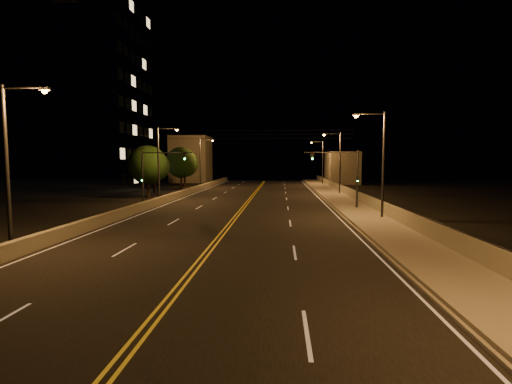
# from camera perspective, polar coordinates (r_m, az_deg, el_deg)

# --- Properties ---
(ground) EXTENTS (160.00, 160.00, 0.00)m
(ground) POSITION_cam_1_polar(r_m,az_deg,el_deg) (10.33, -19.58, -22.73)
(ground) COLOR black
(ground) RESTS_ON ground
(road) EXTENTS (18.00, 120.00, 0.02)m
(road) POSITION_cam_1_polar(r_m,az_deg,el_deg) (29.01, -3.69, -4.55)
(road) COLOR black
(road) RESTS_ON ground
(sidewalk) EXTENTS (3.60, 120.00, 0.30)m
(sidewalk) POSITION_cam_1_polar(r_m,az_deg,el_deg) (29.59, 17.58, -4.31)
(sidewalk) COLOR gray
(sidewalk) RESTS_ON ground
(curb) EXTENTS (0.14, 120.00, 0.15)m
(curb) POSITION_cam_1_polar(r_m,az_deg,el_deg) (29.22, 14.00, -4.49)
(curb) COLOR gray
(curb) RESTS_ON ground
(parapet_wall) EXTENTS (0.30, 120.00, 1.00)m
(parapet_wall) POSITION_cam_1_polar(r_m,az_deg,el_deg) (29.94, 20.68, -3.03)
(parapet_wall) COLOR gray
(parapet_wall) RESTS_ON sidewalk
(jersey_barrier) EXTENTS (0.45, 120.00, 0.83)m
(jersey_barrier) POSITION_cam_1_polar(r_m,az_deg,el_deg) (31.52, -20.66, -3.36)
(jersey_barrier) COLOR gray
(jersey_barrier) RESTS_ON ground
(distant_building_right) EXTENTS (6.00, 10.00, 6.55)m
(distant_building_right) POSITION_cam_1_polar(r_m,az_deg,el_deg) (79.41, 13.07, 3.65)
(distant_building_right) COLOR gray
(distant_building_right) RESTS_ON ground
(distant_building_left) EXTENTS (8.00, 8.00, 10.07)m
(distant_building_left) POSITION_cam_1_polar(r_m,az_deg,el_deg) (83.20, -9.96, 4.96)
(distant_building_left) COLOR gray
(distant_building_left) RESTS_ON ground
(parapet_rail) EXTENTS (0.06, 120.00, 0.06)m
(parapet_rail) POSITION_cam_1_polar(r_m,az_deg,el_deg) (29.87, 20.72, -2.03)
(parapet_rail) COLOR black
(parapet_rail) RESTS_ON parapet_wall
(lane_markings) EXTENTS (17.32, 116.00, 0.00)m
(lane_markings) POSITION_cam_1_polar(r_m,az_deg,el_deg) (28.94, -3.71, -4.55)
(lane_markings) COLOR silver
(lane_markings) RESTS_ON road
(streetlight_1) EXTENTS (2.55, 0.28, 8.52)m
(streetlight_1) POSITION_cam_1_polar(r_m,az_deg,el_deg) (30.69, 18.51, 5.00)
(streetlight_1) COLOR #2D2D33
(streetlight_1) RESTS_ON ground
(streetlight_2) EXTENTS (2.55, 0.28, 8.52)m
(streetlight_2) POSITION_cam_1_polar(r_m,az_deg,el_deg) (51.63, 12.49, 4.96)
(streetlight_2) COLOR #2D2D33
(streetlight_2) RESTS_ON ground
(streetlight_3) EXTENTS (2.55, 0.28, 8.52)m
(streetlight_3) POSITION_cam_1_polar(r_m,az_deg,el_deg) (72.29, 10.00, 4.93)
(streetlight_3) COLOR #2D2D33
(streetlight_3) RESTS_ON ground
(streetlight_4) EXTENTS (2.55, 0.28, 8.52)m
(streetlight_4) POSITION_cam_1_polar(r_m,az_deg,el_deg) (22.62, -33.46, 4.61)
(streetlight_4) COLOR #2D2D33
(streetlight_4) RESTS_ON ground
(streetlight_5) EXTENTS (2.55, 0.28, 8.52)m
(streetlight_5) POSITION_cam_1_polar(r_m,az_deg,el_deg) (43.80, -14.42, 4.97)
(streetlight_5) COLOR #2D2D33
(streetlight_5) RESTS_ON ground
(streetlight_6) EXTENTS (2.55, 0.28, 8.52)m
(streetlight_6) POSITION_cam_1_polar(r_m,az_deg,el_deg) (65.08, -8.34, 4.98)
(streetlight_6) COLOR #2D2D33
(streetlight_6) RESTS_ON ground
(traffic_signal_right) EXTENTS (5.11, 0.31, 5.72)m
(traffic_signal_right) POSITION_cam_1_polar(r_m,az_deg,el_deg) (36.13, 13.71, 2.98)
(traffic_signal_right) COLOR #2D2D33
(traffic_signal_right) RESTS_ON ground
(traffic_signal_left) EXTENTS (5.11, 0.31, 5.72)m
(traffic_signal_left) POSITION_cam_1_polar(r_m,az_deg,el_deg) (37.73, -15.58, 3.01)
(traffic_signal_left) COLOR #2D2D33
(traffic_signal_left) RESTS_ON ground
(overhead_wires) EXTENTS (22.00, 0.03, 0.83)m
(overhead_wires) POSITION_cam_1_polar(r_m,az_deg,el_deg) (38.16, -1.87, 8.83)
(overhead_wires) COLOR black
(building_tower) EXTENTS (24.00, 15.00, 31.56)m
(building_tower) POSITION_cam_1_polar(r_m,az_deg,el_deg) (68.91, -27.44, 13.03)
(building_tower) COLOR gray
(building_tower) RESTS_ON ground
(tree_0) EXTENTS (4.94, 4.94, 6.69)m
(tree_0) POSITION_cam_1_polar(r_m,az_deg,el_deg) (49.18, -16.31, 4.03)
(tree_0) COLOR black
(tree_0) RESTS_ON ground
(tree_1) EXTENTS (4.59, 4.59, 6.22)m
(tree_1) POSITION_cam_1_polar(r_m,az_deg,el_deg) (56.27, -15.47, 3.83)
(tree_1) COLOR black
(tree_1) RESTS_ON ground
(tree_2) EXTENTS (5.19, 5.19, 7.04)m
(tree_2) POSITION_cam_1_polar(r_m,az_deg,el_deg) (63.98, -11.47, 4.46)
(tree_2) COLOR black
(tree_2) RESTS_ON ground
(tree_3) EXTENTS (4.93, 4.93, 6.69)m
(tree_3) POSITION_cam_1_polar(r_m,az_deg,el_deg) (69.53, -10.95, 4.31)
(tree_3) COLOR black
(tree_3) RESTS_ON ground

